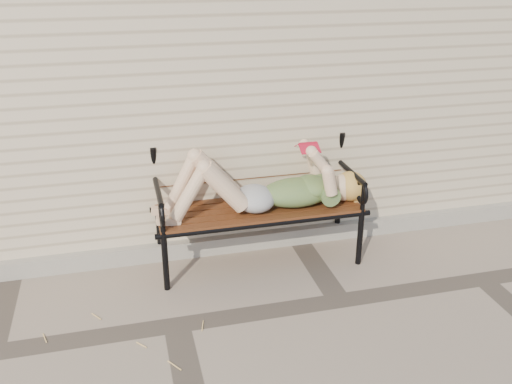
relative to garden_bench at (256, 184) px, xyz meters
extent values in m
plane|color=gray|center=(-0.80, -0.85, -0.67)|extent=(80.00, 80.00, 0.00)
cube|color=beige|center=(-0.80, 2.15, 0.83)|extent=(8.00, 4.00, 3.00)
cube|color=gray|center=(-0.80, 0.12, -0.60)|extent=(8.00, 0.10, 0.15)
cylinder|color=black|center=(-0.82, -0.36, -0.42)|extent=(0.05, 0.05, 0.50)
cylinder|color=black|center=(-0.82, 0.13, -0.42)|extent=(0.05, 0.05, 0.50)
cylinder|color=black|center=(0.82, -0.36, -0.42)|extent=(0.05, 0.05, 0.50)
cylinder|color=black|center=(0.82, 0.13, -0.42)|extent=(0.05, 0.05, 0.50)
cube|color=brown|center=(0.00, -0.12, -0.18)|extent=(1.67, 0.54, 0.03)
cylinder|color=black|center=(0.00, -0.36, -0.20)|extent=(1.76, 0.04, 0.04)
cylinder|color=black|center=(0.00, 0.13, -0.20)|extent=(1.76, 0.04, 0.04)
torus|color=black|center=(0.00, 0.25, 0.37)|extent=(0.30, 0.04, 0.30)
ellipsoid|color=#0A3A4C|center=(0.31, -0.15, -0.04)|extent=(0.59, 0.34, 0.23)
ellipsoid|color=#0A3A4C|center=(0.44, -0.15, -0.01)|extent=(0.29, 0.33, 0.18)
ellipsoid|color=#A8A9AD|center=(-0.04, -0.15, -0.06)|extent=(0.33, 0.37, 0.21)
sphere|color=beige|center=(0.74, -0.15, -0.04)|extent=(0.24, 0.24, 0.24)
ellipsoid|color=#E2AE55|center=(0.79, -0.15, -0.04)|extent=(0.28, 0.28, 0.25)
cube|color=#B2142C|center=(0.40, -0.15, 0.37)|extent=(0.15, 0.02, 0.02)
cube|color=white|center=(0.40, -0.19, 0.35)|extent=(0.15, 0.10, 0.06)
cube|color=white|center=(0.40, -0.10, 0.35)|extent=(0.15, 0.10, 0.06)
cube|color=#B2142C|center=(0.40, -0.20, 0.35)|extent=(0.17, 0.10, 0.06)
cube|color=#B2142C|center=(0.40, -0.10, 0.35)|extent=(0.17, 0.10, 0.06)
cylinder|color=#DEB56C|center=(-0.73, -1.15, -0.67)|extent=(0.13, 0.14, 0.01)
cylinder|color=#DEB56C|center=(-1.71, -1.22, -0.67)|extent=(0.16, 0.09, 0.01)
cylinder|color=#DEB56C|center=(-0.85, -0.53, -0.67)|extent=(0.14, 0.13, 0.01)
cylinder|color=#DEB56C|center=(-1.54, -0.82, -0.67)|extent=(0.09, 0.01, 0.01)
cylinder|color=#DEB56C|center=(-1.37, -0.79, -0.67)|extent=(0.12, 0.04, 0.01)
cylinder|color=#DEB56C|center=(-1.91, -0.96, -0.67)|extent=(0.08, 0.08, 0.01)
camera|label=1|loc=(-1.07, -4.26, 1.84)|focal=40.00mm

